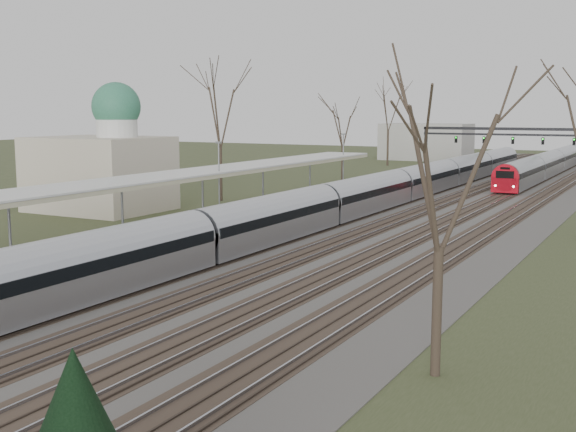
# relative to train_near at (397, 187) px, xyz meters

# --- Properties ---
(track_bed) EXTENTS (24.00, 160.00, 0.22)m
(track_bed) POSITION_rel_train_near_xyz_m (2.76, 1.07, -1.42)
(track_bed) COLOR #474442
(track_bed) RESTS_ON ground
(platform) EXTENTS (3.50, 69.00, 1.00)m
(platform) POSITION_rel_train_near_xyz_m (-6.55, -16.43, -0.98)
(platform) COLOR #9E9B93
(platform) RESTS_ON ground
(canopy) EXTENTS (4.10, 50.00, 3.11)m
(canopy) POSITION_rel_train_near_xyz_m (-6.55, -20.94, 2.45)
(canopy) COLOR slate
(canopy) RESTS_ON platform
(dome_building) EXTENTS (10.00, 8.00, 10.30)m
(dome_building) POSITION_rel_train_near_xyz_m (-19.21, -15.93, 2.24)
(dome_building) COLOR beige
(dome_building) RESTS_ON ground
(signal_gantry) EXTENTS (21.00, 0.59, 6.08)m
(signal_gantry) POSITION_rel_train_near_xyz_m (2.79, 31.06, 3.43)
(signal_gantry) COLOR black
(signal_gantry) RESTS_ON ground
(tree_west_far) EXTENTS (5.50, 5.50, 11.33)m
(tree_west_far) POSITION_rel_train_near_xyz_m (-14.50, -5.93, 6.54)
(tree_west_far) COLOR #2D231C
(tree_west_far) RESTS_ON ground
(tree_east_near) EXTENTS (4.50, 4.50, 9.27)m
(tree_east_near) POSITION_rel_train_near_xyz_m (15.50, -38.93, 5.08)
(tree_east_near) COLOR #2D231C
(tree_east_near) RESTS_ON ground
(train_near) EXTENTS (2.62, 90.21, 3.05)m
(train_near) POSITION_rel_train_near_xyz_m (0.00, 0.00, 0.00)
(train_near) COLOR #A4A7AE
(train_near) RESTS_ON ground
(train_far) EXTENTS (2.62, 75.21, 3.05)m
(train_far) POSITION_rel_train_near_xyz_m (7.00, 47.86, 0.00)
(train_far) COLOR #A4A7AE
(train_far) RESTS_ON ground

